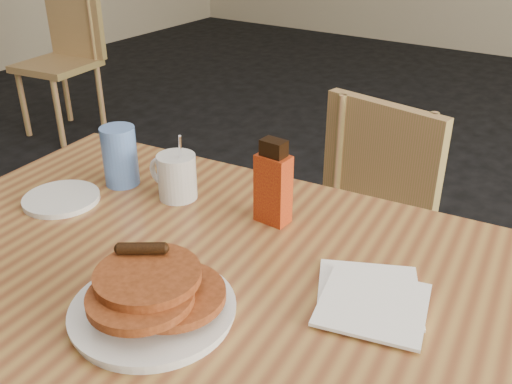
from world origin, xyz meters
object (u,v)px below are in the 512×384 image
syrup_bottle (273,185)px  blue_tumbler (120,156)px  pancake_plate (153,299)px  chair_main_far (363,223)px  chair_wall_extra (66,46)px  main_table (197,285)px  coffee_mug (176,175)px

syrup_bottle → blue_tumbler: size_ratio=1.30×
pancake_plate → chair_main_far: bearing=90.5°
chair_wall_extra → blue_tumbler: bearing=-43.2°
main_table → pancake_plate: 0.16m
chair_main_far → chair_wall_extra: bearing=169.8°
coffee_mug → syrup_bottle: size_ratio=0.89×
chair_main_far → syrup_bottle: bearing=-79.0°
pancake_plate → main_table: bearing=101.5°
main_table → syrup_bottle: bearing=82.8°
chair_main_far → pancake_plate: bearing=-79.2°
coffee_mug → blue_tumbler: bearing=169.1°
main_table → chair_main_far: size_ratio=1.60×
pancake_plate → coffee_mug: (-0.23, 0.32, 0.02)m
chair_main_far → syrup_bottle: syrup_bottle is taller
coffee_mug → blue_tumbler: size_ratio=1.15×
pancake_plate → blue_tumbler: (-0.38, 0.30, 0.04)m
coffee_mug → blue_tumbler: 0.15m
main_table → coffee_mug: coffee_mug is taller
chair_wall_extra → coffee_mug: 2.56m
chair_main_far → syrup_bottle: 0.61m
pancake_plate → coffee_mug: coffee_mug is taller
coffee_mug → syrup_bottle: 0.23m
syrup_bottle → blue_tumbler: bearing=-169.9°
chair_wall_extra → pancake_plate: chair_wall_extra is taller
syrup_bottle → blue_tumbler: 0.38m
main_table → syrup_bottle: 0.25m
chair_wall_extra → syrup_bottle: syrup_bottle is taller
pancake_plate → syrup_bottle: syrup_bottle is taller
pancake_plate → blue_tumbler: bearing=141.1°
pancake_plate → blue_tumbler: size_ratio=1.92×
chair_main_far → chair_wall_extra: (-2.34, 0.87, 0.04)m
chair_wall_extra → syrup_bottle: 2.74m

